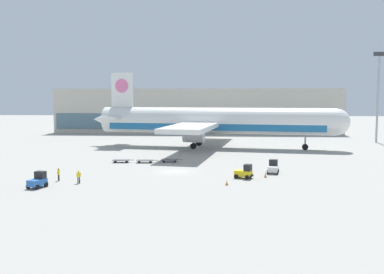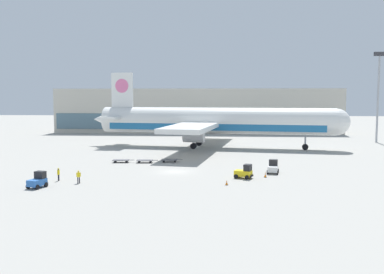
{
  "view_description": "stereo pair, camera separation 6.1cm",
  "coord_description": "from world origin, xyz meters",
  "px_view_note": "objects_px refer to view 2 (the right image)",
  "views": [
    {
      "loc": [
        7.0,
        -63.93,
        11.28
      ],
      "look_at": [
        1.66,
        14.25,
        4.0
      ],
      "focal_mm": 40.0,
      "sensor_mm": 36.0,
      "label": 1
    },
    {
      "loc": [
        7.06,
        -63.93,
        11.28
      ],
      "look_at": [
        1.66,
        14.25,
        4.0
      ],
      "focal_mm": 40.0,
      "sensor_mm": 36.0,
      "label": 2
    }
  ],
  "objects_px": {
    "ground_crew_far": "(79,176)",
    "light_mast": "(378,90)",
    "baggage_tug_far": "(244,172)",
    "baggage_dolly_second": "(145,160)",
    "baggage_dolly_lead": "(121,160)",
    "baggage_dolly_third": "(170,160)",
    "ground_crew_near": "(58,173)",
    "traffic_cone_near": "(265,175)",
    "airplane_main": "(211,122)",
    "baggage_tug_foreground": "(273,167)",
    "baggage_tug_mid": "(38,181)",
    "traffic_cone_far": "(227,183)"
  },
  "relations": [
    {
      "from": "baggage_tug_foreground",
      "to": "baggage_dolly_third",
      "type": "distance_m",
      "value": 19.44
    },
    {
      "from": "ground_crew_far",
      "to": "traffic_cone_near",
      "type": "distance_m",
      "value": 25.69
    },
    {
      "from": "baggage_dolly_lead",
      "to": "baggage_dolly_second",
      "type": "bearing_deg",
      "value": -5.14
    },
    {
      "from": "ground_crew_far",
      "to": "light_mast",
      "type": "bearing_deg",
      "value": -155.76
    },
    {
      "from": "light_mast",
      "to": "baggage_tug_mid",
      "type": "bearing_deg",
      "value": -136.57
    },
    {
      "from": "airplane_main",
      "to": "ground_crew_far",
      "type": "xyz_separation_m",
      "value": [
        -16.4,
        -41.44,
        -4.83
      ]
    },
    {
      "from": "ground_crew_far",
      "to": "baggage_dolly_third",
      "type": "bearing_deg",
      "value": -136.49
    },
    {
      "from": "baggage_dolly_third",
      "to": "traffic_cone_near",
      "type": "xyz_separation_m",
      "value": [
        15.27,
        -13.25,
        -0.02
      ]
    },
    {
      "from": "baggage_tug_far",
      "to": "baggage_dolly_second",
      "type": "bearing_deg",
      "value": 161.98
    },
    {
      "from": "baggage_tug_far",
      "to": "baggage_dolly_third",
      "type": "xyz_separation_m",
      "value": [
        -12.26,
        14.2,
        -0.49
      ]
    },
    {
      "from": "airplane_main",
      "to": "baggage_tug_mid",
      "type": "height_order",
      "value": "airplane_main"
    },
    {
      "from": "ground_crew_near",
      "to": "ground_crew_far",
      "type": "bearing_deg",
      "value": -116.82
    },
    {
      "from": "airplane_main",
      "to": "baggage_dolly_lead",
      "type": "xyz_separation_m",
      "value": [
        -15.05,
        -23.23,
        -5.45
      ]
    },
    {
      "from": "airplane_main",
      "to": "baggage_dolly_second",
      "type": "distance_m",
      "value": 26.21
    },
    {
      "from": "baggage_tug_mid",
      "to": "ground_crew_near",
      "type": "height_order",
      "value": "baggage_tug_mid"
    },
    {
      "from": "baggage_dolly_second",
      "to": "traffic_cone_far",
      "type": "xyz_separation_m",
      "value": [
        13.9,
        -18.0,
        -0.07
      ]
    },
    {
      "from": "baggage_dolly_second",
      "to": "baggage_dolly_third",
      "type": "height_order",
      "value": "same"
    },
    {
      "from": "baggage_dolly_third",
      "to": "baggage_dolly_second",
      "type": "bearing_deg",
      "value": -171.63
    },
    {
      "from": "light_mast",
      "to": "baggage_dolly_third",
      "type": "bearing_deg",
      "value": -142.84
    },
    {
      "from": "airplane_main",
      "to": "traffic_cone_near",
      "type": "height_order",
      "value": "airplane_main"
    },
    {
      "from": "ground_crew_near",
      "to": "ground_crew_far",
      "type": "xyz_separation_m",
      "value": [
        3.28,
        -1.49,
        -0.03
      ]
    },
    {
      "from": "traffic_cone_near",
      "to": "baggage_dolly_second",
      "type": "bearing_deg",
      "value": 147.78
    },
    {
      "from": "baggage_tug_far",
      "to": "traffic_cone_near",
      "type": "distance_m",
      "value": 3.2
    },
    {
      "from": "baggage_tug_foreground",
      "to": "ground_crew_far",
      "type": "distance_m",
      "value": 28.03
    },
    {
      "from": "traffic_cone_near",
      "to": "ground_crew_near",
      "type": "bearing_deg",
      "value": -170.99
    },
    {
      "from": "ground_crew_far",
      "to": "traffic_cone_far",
      "type": "bearing_deg",
      "value": 160.95
    },
    {
      "from": "baggage_tug_foreground",
      "to": "ground_crew_near",
      "type": "distance_m",
      "value": 30.73
    },
    {
      "from": "light_mast",
      "to": "baggage_dolly_third",
      "type": "relative_size",
      "value": 5.98
    },
    {
      "from": "ground_crew_far",
      "to": "baggage_tug_foreground",
      "type": "bearing_deg",
      "value": 179.73
    },
    {
      "from": "baggage_dolly_third",
      "to": "traffic_cone_near",
      "type": "height_order",
      "value": "traffic_cone_near"
    },
    {
      "from": "traffic_cone_near",
      "to": "baggage_dolly_third",
      "type": "bearing_deg",
      "value": 139.04
    },
    {
      "from": "baggage_tug_foreground",
      "to": "baggage_dolly_lead",
      "type": "bearing_deg",
      "value": 81.59
    },
    {
      "from": "light_mast",
      "to": "airplane_main",
      "type": "xyz_separation_m",
      "value": [
        -41.25,
        -14.12,
        -7.22
      ]
    },
    {
      "from": "light_mast",
      "to": "ground_crew_near",
      "type": "xyz_separation_m",
      "value": [
        -60.93,
        -54.07,
        -12.03
      ]
    },
    {
      "from": "baggage_tug_mid",
      "to": "baggage_dolly_lead",
      "type": "distance_m",
      "value": 21.91
    },
    {
      "from": "baggage_tug_foreground",
      "to": "baggage_tug_mid",
      "type": "distance_m",
      "value": 33.01
    },
    {
      "from": "baggage_dolly_third",
      "to": "ground_crew_near",
      "type": "xyz_separation_m",
      "value": [
        -12.98,
        -17.73,
        0.64
      ]
    },
    {
      "from": "baggage_tug_foreground",
      "to": "ground_crew_far",
      "type": "bearing_deg",
      "value": 120.54
    },
    {
      "from": "baggage_dolly_third",
      "to": "traffic_cone_far",
      "type": "height_order",
      "value": "traffic_cone_far"
    },
    {
      "from": "baggage_dolly_lead",
      "to": "ground_crew_far",
      "type": "height_order",
      "value": "ground_crew_far"
    },
    {
      "from": "baggage_dolly_lead",
      "to": "baggage_dolly_third",
      "type": "xyz_separation_m",
      "value": [
        8.35,
        1.01,
        0.0
      ]
    },
    {
      "from": "baggage_tug_foreground",
      "to": "baggage_dolly_third",
      "type": "bearing_deg",
      "value": 70.5
    },
    {
      "from": "airplane_main",
      "to": "traffic_cone_near",
      "type": "xyz_separation_m",
      "value": [
        8.57,
        -35.47,
        -5.47
      ]
    },
    {
      "from": "traffic_cone_near",
      "to": "baggage_tug_far",
      "type": "bearing_deg",
      "value": -162.59
    },
    {
      "from": "light_mast",
      "to": "traffic_cone_near",
      "type": "xyz_separation_m",
      "value": [
        -32.68,
        -49.59,
        -12.69
      ]
    },
    {
      "from": "airplane_main",
      "to": "baggage_tug_foreground",
      "type": "height_order",
      "value": "airplane_main"
    },
    {
      "from": "baggage_tug_mid",
      "to": "baggage_dolly_second",
      "type": "xyz_separation_m",
      "value": [
        9.73,
        21.2,
        -0.49
      ]
    },
    {
      "from": "baggage_dolly_second",
      "to": "baggage_dolly_third",
      "type": "xyz_separation_m",
      "value": [
        4.16,
        1.0,
        0.0
      ]
    },
    {
      "from": "traffic_cone_near",
      "to": "light_mast",
      "type": "bearing_deg",
      "value": 56.62
    },
    {
      "from": "baggage_tug_mid",
      "to": "ground_crew_near",
      "type": "bearing_deg",
      "value": 4.47
    }
  ]
}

